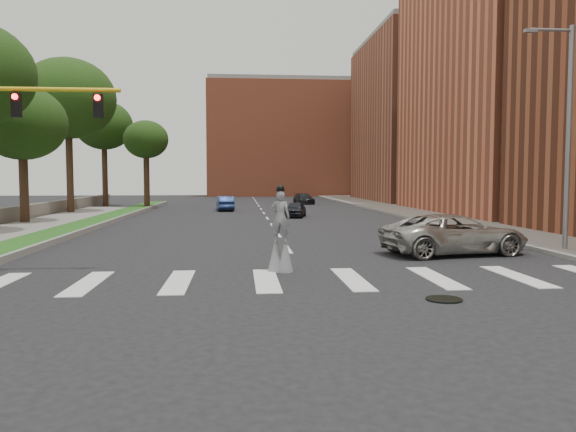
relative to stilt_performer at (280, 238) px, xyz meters
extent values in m
plane|color=black|center=(0.75, -2.54, -1.09)|extent=(160.00, 160.00, 0.00)
cube|color=#1A4C15|center=(-10.75, 17.46, -0.96)|extent=(2.00, 60.00, 0.25)
cube|color=gray|center=(-9.70, 17.46, -0.95)|extent=(0.20, 60.00, 0.28)
cube|color=slate|center=(13.25, 22.46, -1.00)|extent=(5.00, 90.00, 0.18)
cube|color=#615C53|center=(-16.25, 19.46, -0.54)|extent=(0.50, 56.00, 1.10)
cylinder|color=black|center=(3.75, -4.54, -1.07)|extent=(0.90, 0.90, 0.04)
cube|color=#CC6140|center=(22.75, 27.46, 10.91)|extent=(16.00, 22.00, 24.00)
cube|color=#9D523A|center=(22.75, 51.46, 8.91)|extent=(16.00, 22.00, 20.00)
cube|color=#CC6140|center=(6.75, 75.46, 7.91)|extent=(26.00, 14.00, 18.00)
cylinder|color=slate|center=(11.75, 3.46, 3.41)|extent=(0.20, 0.20, 9.00)
cylinder|color=slate|center=(10.95, 3.46, 7.71)|extent=(1.80, 0.12, 0.12)
cube|color=slate|center=(10.05, 3.46, 7.66)|extent=(0.50, 0.18, 0.12)
cylinder|color=gold|center=(-7.65, 0.46, 4.71)|extent=(5.20, 0.14, 0.14)
cube|color=black|center=(-8.25, 0.46, 4.21)|extent=(0.28, 0.18, 0.75)
cylinder|color=#FF0C0C|center=(-8.25, 0.36, 4.46)|extent=(0.18, 0.06, 0.18)
cube|color=black|center=(-5.75, 0.46, 4.21)|extent=(0.28, 0.18, 0.75)
cylinder|color=#FF0C0C|center=(-5.75, 0.36, 4.46)|extent=(0.18, 0.06, 0.18)
cylinder|color=#301E13|center=(0.15, -0.04, -0.62)|extent=(0.07, 0.07, 0.93)
cylinder|color=#301E13|center=(-0.15, 0.04, -0.62)|extent=(0.07, 0.07, 0.93)
cone|color=slate|center=(0.15, -0.04, -0.51)|extent=(0.52, 0.52, 1.16)
cone|color=slate|center=(-0.15, 0.04, -0.51)|extent=(0.52, 0.52, 1.16)
imported|color=slate|center=(0.00, 0.00, 0.69)|extent=(0.71, 0.56, 1.69)
sphere|color=black|center=(0.00, 0.00, 1.59)|extent=(0.26, 0.26, 0.26)
cylinder|color=black|center=(0.00, 0.00, 1.54)|extent=(0.34, 0.34, 0.02)
cube|color=yellow|center=(0.04, 0.13, 1.15)|extent=(0.22, 0.05, 0.10)
imported|color=#ABA8A1|center=(7.17, 3.48, -0.29)|extent=(6.12, 3.61, 1.60)
imported|color=black|center=(2.94, 24.43, -0.49)|extent=(2.15, 3.71, 1.19)
imported|color=navy|center=(-2.59, 33.11, -0.43)|extent=(1.78, 4.13, 1.32)
imported|color=black|center=(5.96, 44.97, -0.49)|extent=(2.35, 4.34, 1.20)
cylinder|color=#301E13|center=(-15.01, 19.22, 1.46)|extent=(0.56, 0.56, 5.10)
ellipsoid|color=black|center=(-15.01, 19.22, 5.40)|extent=(5.54, 5.54, 4.71)
cylinder|color=#301E13|center=(-15.12, 29.47, 2.66)|extent=(0.56, 0.56, 7.50)
ellipsoid|color=black|center=(-15.12, 29.47, 8.33)|extent=(7.65, 7.65, 6.51)
cylinder|color=#301E13|center=(-15.02, 41.11, 2.34)|extent=(0.56, 0.56, 6.85)
ellipsoid|color=black|center=(-15.02, 41.11, 7.22)|extent=(5.83, 5.83, 4.96)
cylinder|color=#301E13|center=(-10.15, 36.89, 1.69)|extent=(0.56, 0.56, 5.57)
ellipsoid|color=black|center=(-10.15, 36.89, 5.54)|extent=(4.26, 4.26, 3.62)
camera|label=1|loc=(-1.32, -17.93, 1.98)|focal=35.00mm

